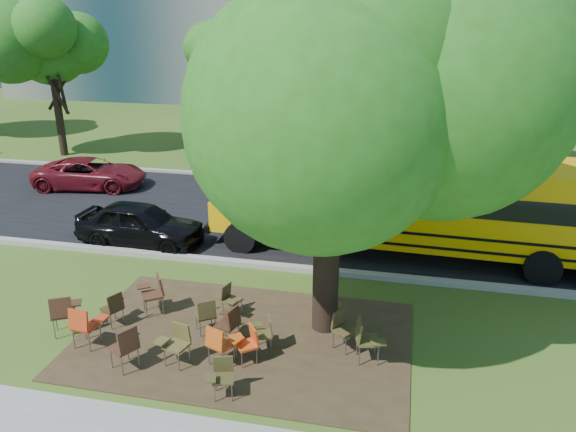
% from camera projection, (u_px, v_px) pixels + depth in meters
% --- Properties ---
extents(ground, '(160.00, 160.00, 0.00)m').
position_uv_depth(ground, '(207.00, 322.00, 12.62)').
color(ground, '#344D18').
rests_on(ground, ground).
extents(dirt_patch, '(7.00, 4.50, 0.03)m').
position_uv_depth(dirt_patch, '(244.00, 339.00, 11.95)').
color(dirt_patch, '#382819').
rests_on(dirt_patch, ground).
extents(asphalt_road, '(80.00, 8.00, 0.04)m').
position_uv_depth(asphalt_road, '(279.00, 215.00, 19.02)').
color(asphalt_road, black).
rests_on(asphalt_road, ground).
extents(kerb_near, '(80.00, 0.25, 0.14)m').
position_uv_depth(kerb_near, '(245.00, 263.00, 15.34)').
color(kerb_near, gray).
rests_on(kerb_near, ground).
extents(kerb_far, '(80.00, 0.25, 0.14)m').
position_uv_depth(kerb_far, '(302.00, 180.00, 22.75)').
color(kerb_far, gray).
rests_on(kerb_far, ground).
extents(bg_tree_0, '(5.20, 5.20, 7.18)m').
position_uv_depth(bg_tree_0, '(51.00, 56.00, 25.34)').
color(bg_tree_0, black).
rests_on(bg_tree_0, ground).
extents(bg_tree_2, '(4.80, 4.80, 6.62)m').
position_uv_depth(bg_tree_2, '(220.00, 62.00, 26.80)').
color(bg_tree_2, black).
rests_on(bg_tree_2, ground).
extents(bg_tree_3, '(5.60, 5.60, 7.84)m').
position_uv_depth(bg_tree_3, '(517.00, 51.00, 22.06)').
color(bg_tree_3, black).
rests_on(bg_tree_3, ground).
extents(main_tree, '(7.20, 7.20, 9.07)m').
position_uv_depth(main_tree, '(331.00, 75.00, 10.48)').
color(main_tree, black).
rests_on(main_tree, ground).
extents(school_bus, '(11.57, 2.97, 2.81)m').
position_uv_depth(school_bus, '(432.00, 201.00, 15.48)').
color(school_bus, '#EAA807').
rests_on(school_bus, ground).
extents(chair_0, '(0.64, 0.77, 0.95)m').
position_uv_depth(chair_0, '(63.00, 311.00, 11.93)').
color(chair_0, '#3D2316').
rests_on(chair_0, ground).
extents(chair_1, '(0.67, 0.57, 0.97)m').
position_uv_depth(chair_1, '(85.00, 323.00, 11.44)').
color(chair_1, '#BA3613').
rests_on(chair_1, ground).
extents(chair_2, '(0.62, 0.79, 0.95)m').
position_uv_depth(chair_2, '(126.00, 344.00, 10.77)').
color(chair_2, '#442718').
rests_on(chair_2, ground).
extents(chair_3, '(0.66, 0.52, 0.87)m').
position_uv_depth(chair_3, '(177.00, 340.00, 10.96)').
color(chair_3, brown).
rests_on(chair_3, ground).
extents(chair_4, '(0.72, 0.57, 0.90)m').
position_uv_depth(chair_4, '(220.00, 342.00, 10.87)').
color(chair_4, '#BF4B14').
rests_on(chair_4, ground).
extents(chair_5, '(0.53, 0.58, 0.78)m').
position_uv_depth(chair_5, '(222.00, 373.00, 10.05)').
color(chair_5, '#423C1C').
rests_on(chair_5, ground).
extents(chair_6, '(0.58, 0.53, 0.77)m').
position_uv_depth(chair_6, '(265.00, 330.00, 11.42)').
color(chair_6, '#4A4020').
rests_on(chair_6, ground).
extents(chair_7, '(0.67, 0.64, 0.94)m').
position_uv_depth(chair_7, '(366.00, 337.00, 10.98)').
color(chair_7, '#49461F').
rests_on(chair_7, ground).
extents(chair_8, '(0.53, 0.68, 0.82)m').
position_uv_depth(chair_8, '(114.00, 305.00, 12.30)').
color(chair_8, '#3F2A16').
rests_on(chair_8, ground).
extents(chair_9, '(0.79, 0.63, 0.94)m').
position_uv_depth(chair_9, '(154.00, 290.00, 12.80)').
color(chair_9, '#452818').
rests_on(chair_9, ground).
extents(chair_10, '(0.47, 0.60, 0.78)m').
position_uv_depth(chair_10, '(230.00, 297.00, 12.70)').
color(chair_10, '#4B4120').
rests_on(chair_10, ground).
extents(chair_11, '(0.56, 0.71, 0.84)m').
position_uv_depth(chair_11, '(207.00, 312.00, 11.99)').
color(chair_11, '#433B1D').
rests_on(chair_11, ground).
extents(chair_12, '(0.58, 0.74, 0.87)m').
position_uv_depth(chair_12, '(343.00, 326.00, 11.43)').
color(chair_12, '#473B1E').
rests_on(chair_12, ground).
extents(chair_13, '(0.52, 0.52, 0.78)m').
position_uv_depth(chair_13, '(328.00, 309.00, 12.19)').
color(chair_13, brown).
rests_on(chair_13, ground).
extents(chair_14, '(0.53, 0.68, 0.88)m').
position_uv_depth(chair_14, '(230.00, 321.00, 11.61)').
color(chair_14, '#3E2416').
rests_on(chair_14, ground).
extents(chair_15, '(0.68, 0.54, 0.80)m').
position_uv_depth(chair_15, '(248.00, 341.00, 11.02)').
color(chair_15, '#CB4715').
rests_on(chair_15, ground).
extents(black_car, '(3.84, 1.66, 1.29)m').
position_uv_depth(black_car, '(140.00, 224.00, 16.56)').
color(black_car, black).
rests_on(black_car, ground).
extents(bg_car_red, '(4.47, 2.57, 1.17)m').
position_uv_depth(bg_car_red, '(90.00, 174.00, 21.78)').
color(bg_car_red, maroon).
rests_on(bg_car_red, ground).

